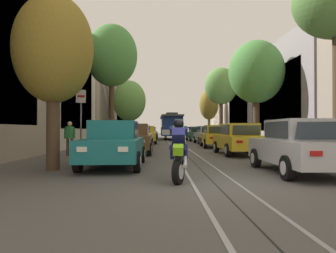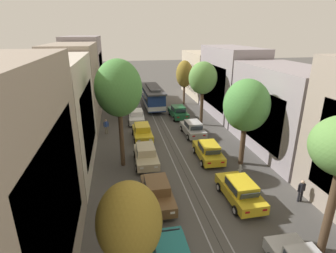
# 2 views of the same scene
# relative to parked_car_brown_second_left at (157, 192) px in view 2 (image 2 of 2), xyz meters

# --- Properties ---
(ground_plane) EXTENTS (160.00, 160.00, 0.00)m
(ground_plane) POSITION_rel_parked_car_brown_second_left_xyz_m (2.73, 9.44, -0.80)
(ground_plane) COLOR #4C4947
(trolley_track_rails) EXTENTS (1.14, 54.57, 0.01)m
(trolley_track_rails) POSITION_rel_parked_car_brown_second_left_xyz_m (2.73, 12.10, -0.79)
(trolley_track_rails) COLOR gray
(trolley_track_rails) RESTS_ON ground
(building_facade_left) EXTENTS (5.15, 46.27, 9.98)m
(building_facade_left) POSITION_rel_parked_car_brown_second_left_xyz_m (-6.94, 12.97, 3.99)
(building_facade_left) COLOR gray
(building_facade_left) RESTS_ON ground
(building_facade_right) EXTENTS (5.54, 46.27, 9.40)m
(building_facade_right) POSITION_rel_parked_car_brown_second_left_xyz_m (12.62, 10.76, 3.41)
(building_facade_right) COLOR gray
(building_facade_right) RESTS_ON ground
(parked_car_brown_second_left) EXTENTS (2.03, 4.37, 1.58)m
(parked_car_brown_second_left) POSITION_rel_parked_car_brown_second_left_xyz_m (0.00, 0.00, 0.00)
(parked_car_brown_second_left) COLOR brown
(parked_car_brown_second_left) RESTS_ON ground
(parked_car_beige_mid_left) EXTENTS (2.01, 4.37, 1.58)m
(parked_car_beige_mid_left) POSITION_rel_parked_car_brown_second_left_xyz_m (-0.12, 5.68, 0.00)
(parked_car_beige_mid_left) COLOR #C1B28E
(parked_car_beige_mid_left) RESTS_ON ground
(parked_car_yellow_fourth_left) EXTENTS (2.03, 4.37, 1.58)m
(parked_car_yellow_fourth_left) POSITION_rel_parked_car_brown_second_left_xyz_m (0.10, 11.22, 0.00)
(parked_car_yellow_fourth_left) COLOR gold
(parked_car_yellow_fourth_left) RESTS_ON ground
(parked_car_white_fifth_left) EXTENTS (2.12, 4.41, 1.58)m
(parked_car_white_fifth_left) POSITION_rel_parked_car_brown_second_left_xyz_m (-0.10, 16.72, 0.00)
(parked_car_white_fifth_left) COLOR silver
(parked_car_white_fifth_left) RESTS_ON ground
(parked_car_grey_sixth_left) EXTENTS (2.15, 4.42, 1.58)m
(parked_car_grey_sixth_left) POSITION_rel_parked_car_brown_second_left_xyz_m (-0.00, 22.62, 0.00)
(parked_car_grey_sixth_left) COLOR slate
(parked_car_grey_sixth_left) RESTS_ON ground
(parked_car_silver_far_left) EXTENTS (2.07, 4.39, 1.58)m
(parked_car_silver_far_left) POSITION_rel_parked_car_brown_second_left_xyz_m (-0.02, 27.49, 0.00)
(parked_car_silver_far_left) COLOR #B7B7BC
(parked_car_silver_far_left) RESTS_ON ground
(parked_car_yellow_second_right) EXTENTS (2.06, 4.39, 1.58)m
(parked_car_yellow_second_right) POSITION_rel_parked_car_brown_second_left_xyz_m (5.40, -0.85, 0.00)
(parked_car_yellow_second_right) COLOR gold
(parked_car_yellow_second_right) RESTS_ON ground
(parked_car_yellow_mid_right) EXTENTS (2.10, 4.41, 1.58)m
(parked_car_yellow_mid_right) POSITION_rel_parked_car_brown_second_left_xyz_m (5.34, 5.41, 0.00)
(parked_car_yellow_mid_right) COLOR gold
(parked_car_yellow_mid_right) RESTS_ON ground
(parked_car_silver_fourth_right) EXTENTS (2.09, 4.40, 1.58)m
(parked_car_silver_fourth_right) POSITION_rel_parked_car_brown_second_left_xyz_m (5.58, 11.29, 0.00)
(parked_car_silver_fourth_right) COLOR #B7B7BC
(parked_car_silver_fourth_right) RESTS_ON ground
(parked_car_green_fifth_right) EXTENTS (2.13, 4.42, 1.58)m
(parked_car_green_fifth_right) POSITION_rel_parked_car_brown_second_left_xyz_m (5.38, 17.66, 0.00)
(parked_car_green_fifth_right) COLOR #1E6038
(parked_car_green_fifth_right) RESTS_ON ground
(street_tree_kerb_left_near) EXTENTS (2.53, 2.26, 5.62)m
(street_tree_kerb_left_near) POSITION_rel_parked_car_brown_second_left_xyz_m (-1.99, -6.44, 3.02)
(street_tree_kerb_left_near) COLOR #4C3826
(street_tree_kerb_left_near) RESTS_ON ground
(street_tree_kerb_left_second) EXTENTS (3.65, 3.30, 8.83)m
(street_tree_kerb_left_second) POSITION_rel_parked_car_brown_second_left_xyz_m (-2.07, 5.76, 5.74)
(street_tree_kerb_left_second) COLOR #4C3826
(street_tree_kerb_left_second) RESTS_ON ground
(street_tree_kerb_left_mid) EXTENTS (3.86, 3.86, 6.98)m
(street_tree_kerb_left_mid) POSITION_rel_parked_car_brown_second_left_xyz_m (-2.25, 19.61, 3.79)
(street_tree_kerb_left_mid) COLOR brown
(street_tree_kerb_left_mid) RESTS_ON ground
(street_tree_kerb_right_second) EXTENTS (3.68, 3.66, 7.27)m
(street_tree_kerb_right_second) POSITION_rel_parked_car_brown_second_left_xyz_m (7.86, 4.18, 4.32)
(street_tree_kerb_right_second) COLOR #4C3826
(street_tree_kerb_right_second) RESTS_ON ground
(street_tree_kerb_right_mid) EXTENTS (3.31, 2.68, 7.52)m
(street_tree_kerb_right_mid) POSITION_rel_parked_car_brown_second_left_xyz_m (7.51, 14.47, 4.79)
(street_tree_kerb_right_mid) COLOR #4C3826
(street_tree_kerb_right_mid) RESTS_ON ground
(street_tree_kerb_right_fourth) EXTENTS (2.54, 2.47, 6.61)m
(street_tree_kerb_right_fourth) POSITION_rel_parked_car_brown_second_left_xyz_m (7.86, 24.56, 3.76)
(street_tree_kerb_right_fourth) COLOR brown
(street_tree_kerb_right_fourth) RESTS_ON ground
(cable_car_trolley) EXTENTS (2.76, 9.17, 3.28)m
(cable_car_trolley) POSITION_rel_parked_car_brown_second_left_xyz_m (2.73, 22.68, 0.86)
(cable_car_trolley) COLOR navy
(cable_car_trolley) RESTS_ON ground
(pedestrian_on_left_pavement) EXTENTS (0.55, 0.40, 1.67)m
(pedestrian_on_left_pavement) POSITION_rel_parked_car_brown_second_left_xyz_m (-3.02, -1.16, 0.15)
(pedestrian_on_left_pavement) COLOR #4C4233
(pedestrian_on_left_pavement) RESTS_ON ground
(pedestrian_on_right_pavement) EXTENTS (0.55, 0.33, 1.59)m
(pedestrian_on_right_pavement) POSITION_rel_parked_car_brown_second_left_xyz_m (9.36, -1.61, 0.09)
(pedestrian_on_right_pavement) COLOR black
(pedestrian_on_right_pavement) RESTS_ON ground
(pedestrian_crossing_far) EXTENTS (0.55, 0.40, 1.65)m
(pedestrian_crossing_far) POSITION_rel_parked_car_brown_second_left_xyz_m (-3.65, 13.48, 0.14)
(pedestrian_crossing_far) COLOR slate
(pedestrian_crossing_far) RESTS_ON ground
(fire_hydrant) EXTENTS (0.40, 0.22, 0.84)m
(fire_hydrant) POSITION_rel_parked_car_brown_second_left_xyz_m (6.99, 2.48, -0.38)
(fire_hydrant) COLOR #B2B2B7
(fire_hydrant) RESTS_ON ground
(street_sign_post) EXTENTS (0.36, 0.07, 2.83)m
(street_sign_post) POSITION_rel_parked_car_brown_second_left_xyz_m (-1.56, -4.71, 0.95)
(street_sign_post) COLOR slate
(street_sign_post) RESTS_ON ground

